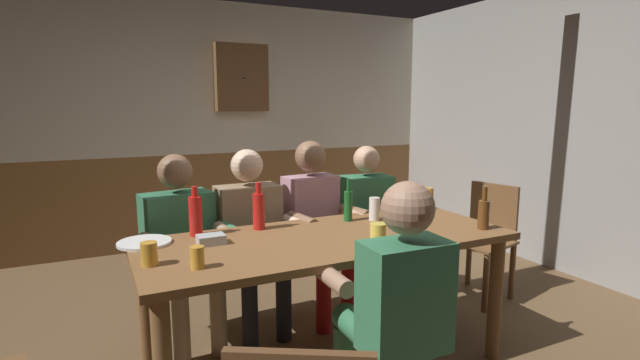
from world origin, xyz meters
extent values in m
plane|color=brown|center=(0.00, 0.00, 0.00)|extent=(6.26, 6.26, 0.00)
cube|color=beige|center=(0.00, 2.67, 1.76)|extent=(5.22, 0.12, 1.57)
cube|color=brown|center=(0.00, 2.67, 0.49)|extent=(5.22, 0.12, 0.98)
cube|color=gray|center=(2.67, 0.00, 1.27)|extent=(0.12, 5.21, 2.55)
cube|color=brown|center=(0.00, -0.16, 0.76)|extent=(2.04, 0.83, 0.04)
cylinder|color=brown|center=(0.94, -0.50, 0.37)|extent=(0.08, 0.08, 0.74)
cylinder|color=brown|center=(-0.94, 0.18, 0.37)|extent=(0.08, 0.08, 0.74)
cylinder|color=brown|center=(0.94, 0.18, 0.37)|extent=(0.08, 0.08, 0.74)
cube|color=#33724C|center=(-0.69, 0.56, 0.71)|extent=(0.45, 0.30, 0.50)
sphere|color=brown|center=(-0.69, 0.56, 1.09)|extent=(0.21, 0.21, 0.21)
cylinder|color=#997F60|center=(-0.55, 0.45, 0.48)|extent=(0.19, 0.39, 0.13)
cylinder|color=#997F60|center=(-0.78, 0.41, 0.48)|extent=(0.19, 0.39, 0.13)
cylinder|color=#997F60|center=(-0.52, 0.27, 0.21)|extent=(0.10, 0.10, 0.42)
cylinder|color=#997F60|center=(-0.75, 0.23, 0.21)|extent=(0.10, 0.10, 0.42)
cylinder|color=#33724C|center=(-0.41, 0.35, 0.73)|extent=(0.13, 0.29, 0.08)
cylinder|color=brown|center=(-0.88, 0.27, 0.73)|extent=(0.13, 0.29, 0.08)
cube|color=#997F60|center=(-0.23, 0.56, 0.71)|extent=(0.42, 0.24, 0.51)
sphere|color=beige|center=(-0.23, 0.56, 1.10)|extent=(0.21, 0.21, 0.21)
cylinder|color=black|center=(-0.11, 0.43, 0.48)|extent=(0.14, 0.38, 0.13)
cylinder|color=black|center=(-0.34, 0.43, 0.48)|extent=(0.14, 0.38, 0.13)
cylinder|color=black|center=(-0.11, 0.25, 0.21)|extent=(0.10, 0.10, 0.42)
cylinder|color=black|center=(-0.33, 0.24, 0.21)|extent=(0.10, 0.10, 0.42)
cylinder|color=beige|center=(0.01, 0.31, 0.74)|extent=(0.09, 0.28, 0.08)
cylinder|color=#997F60|center=(-0.46, 0.30, 0.74)|extent=(0.09, 0.28, 0.08)
cube|color=#B78493|center=(0.23, 0.56, 0.73)|extent=(0.39, 0.25, 0.54)
sphere|color=brown|center=(0.23, 0.56, 1.14)|extent=(0.22, 0.22, 0.22)
cylinder|color=#AD1919|center=(0.35, 0.44, 0.48)|extent=(0.18, 0.38, 0.13)
cylinder|color=#AD1919|center=(0.15, 0.41, 0.48)|extent=(0.18, 0.38, 0.13)
cylinder|color=#AD1919|center=(0.37, 0.26, 0.21)|extent=(0.10, 0.10, 0.42)
cylinder|color=#AD1919|center=(0.17, 0.23, 0.21)|extent=(0.10, 0.10, 0.42)
cylinder|color=brown|center=(0.47, 0.35, 0.76)|extent=(0.12, 0.29, 0.08)
cylinder|color=brown|center=(0.05, 0.29, 0.76)|extent=(0.12, 0.29, 0.08)
cube|color=#33724C|center=(0.69, 0.56, 0.71)|extent=(0.39, 0.27, 0.51)
sphere|color=tan|center=(0.69, 0.56, 1.10)|extent=(0.19, 0.19, 0.19)
cylinder|color=#997F60|center=(0.78, 0.42, 0.48)|extent=(0.16, 0.38, 0.13)
cylinder|color=#997F60|center=(0.57, 0.44, 0.48)|extent=(0.16, 0.38, 0.13)
cylinder|color=#997F60|center=(0.76, 0.24, 0.21)|extent=(0.10, 0.10, 0.42)
cylinder|color=#997F60|center=(0.56, 0.26, 0.21)|extent=(0.10, 0.10, 0.42)
cylinder|color=tan|center=(0.88, 0.28, 0.74)|extent=(0.11, 0.29, 0.08)
cylinder|color=tan|center=(0.45, 0.33, 0.74)|extent=(0.11, 0.29, 0.08)
cube|color=#33724C|center=(0.00, -0.88, 0.70)|extent=(0.38, 0.23, 0.48)
sphere|color=#9E755B|center=(0.00, -0.88, 1.08)|extent=(0.22, 0.22, 0.22)
cylinder|color=#33724C|center=(-0.10, -0.72, 0.48)|extent=(0.14, 0.42, 0.13)
cylinder|color=#33724C|center=(0.11, -0.72, 0.48)|extent=(0.14, 0.42, 0.13)
cylinder|color=#33724C|center=(0.11, -0.51, 0.21)|extent=(0.10, 0.10, 0.42)
cylinder|color=#9E755B|center=(-0.21, -0.62, 0.72)|extent=(0.09, 0.28, 0.08)
cylinder|color=#9E755B|center=(0.22, -0.63, 0.72)|extent=(0.09, 0.28, 0.08)
cube|color=brown|center=(1.49, 0.22, 0.45)|extent=(0.53, 0.53, 0.02)
cube|color=brown|center=(1.69, 0.26, 0.67)|extent=(0.13, 0.39, 0.42)
cylinder|color=brown|center=(1.36, -0.01, 0.22)|extent=(0.04, 0.04, 0.44)
cylinder|color=brown|center=(1.26, 0.35, 0.22)|extent=(0.04, 0.04, 0.44)
cylinder|color=brown|center=(1.72, 0.08, 0.22)|extent=(0.04, 0.04, 0.44)
cylinder|color=brown|center=(1.63, 0.45, 0.22)|extent=(0.04, 0.04, 0.44)
cube|color=#B2B7BC|center=(-0.61, -0.03, 0.80)|extent=(0.14, 0.10, 0.05)
cylinder|color=white|center=(-0.93, 0.13, 0.79)|extent=(0.27, 0.27, 0.01)
cylinder|color=#195923|center=(0.27, 0.09, 0.87)|extent=(0.05, 0.05, 0.19)
cylinder|color=#195923|center=(0.27, 0.09, 1.00)|extent=(0.02, 0.02, 0.08)
cylinder|color=#593314|center=(0.88, -0.42, 0.86)|extent=(0.06, 0.06, 0.17)
cylinder|color=#593314|center=(0.88, -0.42, 0.99)|extent=(0.03, 0.03, 0.08)
cylinder|color=red|center=(-0.29, 0.15, 0.88)|extent=(0.07, 0.07, 0.21)
cylinder|color=red|center=(-0.29, 0.15, 1.02)|extent=(0.03, 0.03, 0.07)
cylinder|color=red|center=(-0.65, 0.18, 0.89)|extent=(0.07, 0.07, 0.22)
cylinder|color=red|center=(-0.65, 0.18, 1.03)|extent=(0.03, 0.03, 0.06)
cylinder|color=gold|center=(0.95, 0.16, 0.85)|extent=(0.07, 0.07, 0.15)
cylinder|color=#E5C64C|center=(0.16, -0.42, 0.84)|extent=(0.08, 0.08, 0.11)
cylinder|color=gold|center=(-0.75, -0.36, 0.83)|extent=(0.06, 0.06, 0.10)
cylinder|color=gold|center=(-0.94, -0.23, 0.83)|extent=(0.07, 0.07, 0.11)
cylinder|color=white|center=(0.43, 0.04, 0.85)|extent=(0.07, 0.07, 0.14)
cube|color=brown|center=(0.35, 2.54, 1.77)|extent=(0.56, 0.12, 0.70)
sphere|color=black|center=(0.35, 2.46, 1.77)|extent=(0.03, 0.03, 0.03)
camera|label=1|loc=(-1.15, -2.41, 1.50)|focal=26.52mm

